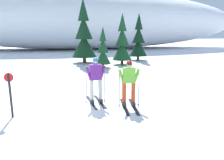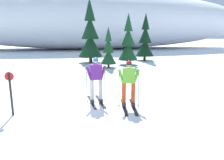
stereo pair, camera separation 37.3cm
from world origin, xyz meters
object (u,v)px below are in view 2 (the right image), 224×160
object	(u,v)px
pine_tree_center	(108,51)
pine_tree_far_right	(145,41)
pine_tree_center_left	(90,36)
trail_marker_post	(11,91)
pine_tree_center_right	(128,44)
skier_purple_jacket	(96,79)
skier_lime_jacket	(129,83)

from	to	relation	value
pine_tree_center	pine_tree_far_right	world-z (taller)	pine_tree_far_right
pine_tree_center_left	pine_tree_center	world-z (taller)	pine_tree_center_left
trail_marker_post	pine_tree_center_right	bearing A→B (deg)	57.90
skier_purple_jacket	trail_marker_post	xyz separation A→B (m)	(-2.83, -0.82, -0.10)
pine_tree_center	pine_tree_far_right	distance (m)	5.31
pine_tree_center_left	trail_marker_post	distance (m)	12.33
skier_purple_jacket	pine_tree_center_right	xyz separation A→B (m)	(3.48, 9.24, 0.79)
pine_tree_center_left	trail_marker_post	size ratio (longest dim) A/B	3.72
pine_tree_far_right	skier_purple_jacket	bearing A→B (deg)	-116.05
pine_tree_center	pine_tree_center_right	distance (m)	2.18
pine_tree_center	pine_tree_center_right	size ratio (longest dim) A/B	0.74
pine_tree_center_left	skier_lime_jacket	bearing A→B (deg)	-87.21
skier_purple_jacket	pine_tree_center_right	size ratio (longest dim) A/B	0.43
pine_tree_center	trail_marker_post	world-z (taller)	pine_tree_center
pine_tree_center	pine_tree_far_right	size ratio (longest dim) A/B	0.70
skier_purple_jacket	pine_tree_far_right	bearing A→B (deg)	63.95
skier_purple_jacket	pine_tree_center_left	xyz separation A→B (m)	(0.56, 10.94, 1.33)
skier_purple_jacket	trail_marker_post	distance (m)	2.95
skier_lime_jacket	pine_tree_center_right	xyz separation A→B (m)	(2.36, 9.84, 0.83)
skier_lime_jacket	pine_tree_center	bearing A→B (deg)	86.21
skier_lime_jacket	trail_marker_post	world-z (taller)	skier_lime_jacket
skier_lime_jacket	trail_marker_post	size ratio (longest dim) A/B	1.23
pine_tree_center_left	pine_tree_center	xyz separation A→B (m)	(1.14, -2.87, -0.99)
pine_tree_center_left	pine_tree_center_right	distance (m)	3.42
skier_lime_jacket	pine_tree_center	distance (m)	8.70
trail_marker_post	pine_tree_center_left	bearing A→B (deg)	73.89
pine_tree_far_right	trail_marker_post	xyz separation A→B (m)	(-8.49, -12.40, -0.98)
skier_lime_jacket	pine_tree_center_left	distance (m)	11.63
skier_lime_jacket	trail_marker_post	bearing A→B (deg)	-176.73
pine_tree_center_left	pine_tree_center_right	xyz separation A→B (m)	(2.92, -1.70, -0.55)
skier_lime_jacket	pine_tree_far_right	size ratio (longest dim) A/B	0.42
pine_tree_center_left	pine_tree_far_right	bearing A→B (deg)	7.09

